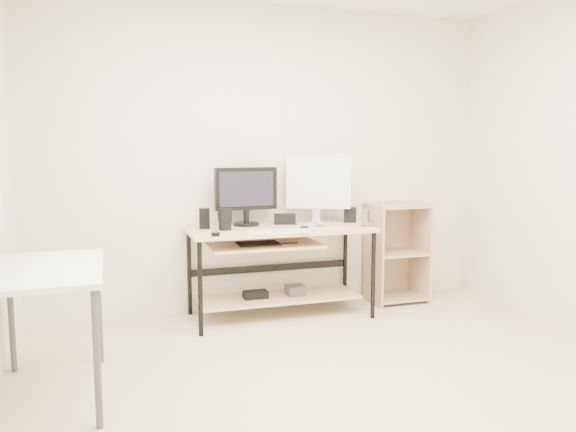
% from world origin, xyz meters
% --- Properties ---
extents(room, '(4.01, 4.01, 2.62)m').
position_xyz_m(room, '(-0.14, 0.04, 1.32)').
color(room, beige).
rests_on(room, ground).
extents(desk, '(1.50, 0.65, 0.75)m').
position_xyz_m(desk, '(-0.03, 1.66, 0.54)').
color(desk, '#D8B789').
rests_on(desk, ground).
extents(side_table, '(0.60, 1.00, 0.75)m').
position_xyz_m(side_table, '(-1.68, 0.60, 0.67)').
color(side_table, white).
rests_on(side_table, ground).
extents(shelf_unit, '(0.50, 0.40, 0.90)m').
position_xyz_m(shelf_unit, '(1.15, 1.82, 0.45)').
color(shelf_unit, tan).
rests_on(shelf_unit, ground).
extents(black_monitor, '(0.53, 0.22, 0.49)m').
position_xyz_m(black_monitor, '(-0.23, 1.86, 1.03)').
color(black_monitor, black).
rests_on(black_monitor, desk).
extents(white_imac, '(0.53, 0.27, 0.60)m').
position_xyz_m(white_imac, '(0.40, 1.82, 1.09)').
color(white_imac, silver).
rests_on(white_imac, desk).
extents(keyboard, '(0.51, 0.25, 0.02)m').
position_xyz_m(keyboard, '(-0.09, 1.42, 0.76)').
color(keyboard, white).
rests_on(keyboard, desk).
extents(mouse, '(0.11, 0.13, 0.04)m').
position_xyz_m(mouse, '(0.35, 1.66, 0.77)').
color(mouse, '#ACACB1').
rests_on(mouse, desk).
extents(center_speaker, '(0.19, 0.12, 0.09)m').
position_xyz_m(center_speaker, '(0.10, 1.83, 0.80)').
color(center_speaker, black).
rests_on(center_speaker, desk).
extents(speaker_left, '(0.10, 0.10, 0.17)m').
position_xyz_m(speaker_left, '(-0.46, 1.66, 0.84)').
color(speaker_left, black).
rests_on(speaker_left, desk).
extents(speaker_right, '(0.14, 0.14, 0.13)m').
position_xyz_m(speaker_right, '(0.69, 1.80, 0.81)').
color(speaker_right, black).
rests_on(speaker_right, desk).
extents(audio_controller, '(0.09, 0.07, 0.17)m').
position_xyz_m(audio_controller, '(-0.60, 1.78, 0.83)').
color(audio_controller, black).
rests_on(audio_controller, desk).
extents(volume_puck, '(0.08, 0.08, 0.03)m').
position_xyz_m(volume_puck, '(-0.59, 1.39, 0.76)').
color(volume_puck, black).
rests_on(volume_puck, desk).
extents(smartphone, '(0.10, 0.13, 0.01)m').
position_xyz_m(smartphone, '(0.18, 1.57, 0.75)').
color(smartphone, black).
rests_on(smartphone, desk).
extents(coaster, '(0.10, 0.10, 0.01)m').
position_xyz_m(coaster, '(0.70, 1.50, 0.75)').
color(coaster, '#A4814A').
rests_on(coaster, desk).
extents(drinking_glass, '(0.08, 0.08, 0.14)m').
position_xyz_m(drinking_glass, '(0.70, 1.50, 0.82)').
color(drinking_glass, white).
rests_on(drinking_glass, coaster).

